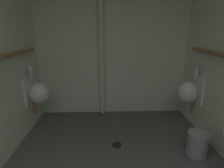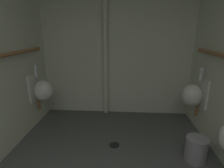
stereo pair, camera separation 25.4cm
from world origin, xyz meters
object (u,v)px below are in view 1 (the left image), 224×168
at_px(urinal_left_mid, 38,93).
at_px(urinal_right_far, 189,92).
at_px(standpipe_back_wall, 101,43).
at_px(floor_drain, 117,145).
at_px(waste_bin, 197,144).

xyz_separation_m(urinal_left_mid, urinal_right_far, (2.37, -0.06, 0.00)).
distance_m(urinal_right_far, standpipe_back_wall, 1.64).
bearing_deg(floor_drain, urinal_right_far, 22.01).
xyz_separation_m(floor_drain, waste_bin, (1.00, -0.22, 0.15)).
height_order(urinal_right_far, standpipe_back_wall, standpipe_back_wall).
xyz_separation_m(urinal_right_far, standpipe_back_wall, (-1.38, 0.52, 0.73)).
bearing_deg(urinal_right_far, urinal_left_mid, 178.58).
bearing_deg(floor_drain, urinal_left_mid, 156.34).
bearing_deg(urinal_right_far, standpipe_back_wall, 159.42).
xyz_separation_m(urinal_right_far, waste_bin, (-0.16, -0.69, -0.45)).
distance_m(floor_drain, waste_bin, 1.03).
distance_m(urinal_left_mid, floor_drain, 1.44).
relative_size(urinal_left_mid, standpipe_back_wall, 0.29).
relative_size(floor_drain, waste_bin, 0.47).
relative_size(urinal_right_far, standpipe_back_wall, 0.29).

